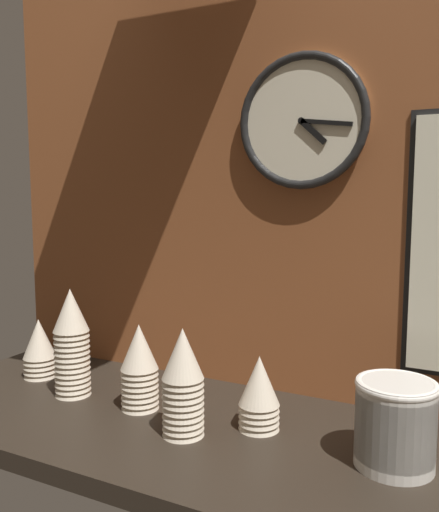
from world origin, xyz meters
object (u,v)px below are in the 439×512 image
(cup_stack_far_left, at_px, (39,348))
(wall_clock, at_px, (303,121))
(cup_stack_left, at_px, (71,343))
(bowl_stack_right, at_px, (396,421))
(cup_stack_center_left, at_px, (139,367))
(cup_stack_center_right, at_px, (259,393))
(cup_stack_center, at_px, (183,382))

(cup_stack_far_left, distance_m, wall_clock, 0.89)
(cup_stack_left, relative_size, bowl_stack_right, 1.65)
(cup_stack_far_left, height_order, cup_stack_left, cup_stack_left)
(cup_stack_far_left, distance_m, cup_stack_left, 0.19)
(cup_stack_center_left, relative_size, cup_stack_left, 0.75)
(wall_clock, bearing_deg, cup_stack_center_right, -94.19)
(cup_stack_far_left, relative_size, cup_stack_center_left, 0.80)
(cup_stack_center_left, distance_m, wall_clock, 0.67)
(cup_stack_center_left, relative_size, wall_clock, 0.64)
(cup_stack_far_left, xyz_separation_m, cup_stack_center_left, (0.36, -0.05, 0.02))
(cup_stack_center_right, bearing_deg, cup_stack_left, -175.96)
(cup_stack_left, relative_size, cup_stack_center_right, 1.67)
(cup_stack_far_left, relative_size, cup_stack_center, 0.70)
(cup_stack_center, bearing_deg, wall_clock, 64.72)
(cup_stack_center_left, xyz_separation_m, cup_stack_center, (0.16, -0.07, 0.01))
(wall_clock, bearing_deg, cup_stack_center_left, -142.55)
(bowl_stack_right, bearing_deg, cup_stack_center_right, 174.59)
(cup_stack_left, bearing_deg, cup_stack_center_right, 4.04)
(cup_stack_center_right, distance_m, bowl_stack_right, 0.28)
(cup_stack_center_right, bearing_deg, cup_stack_center, -142.98)
(cup_stack_far_left, xyz_separation_m, wall_clock, (0.66, 0.18, 0.57))
(cup_stack_center, height_order, bowl_stack_right, cup_stack_center)
(cup_stack_center_left, bearing_deg, cup_stack_center_right, 4.95)
(cup_stack_center_right, bearing_deg, bowl_stack_right, -5.41)
(cup_stack_left, distance_m, bowl_stack_right, 0.75)
(bowl_stack_right, distance_m, wall_clock, 0.67)
(cup_stack_center_left, distance_m, bowl_stack_right, 0.56)
(cup_stack_center_left, distance_m, cup_stack_center_right, 0.29)
(cup_stack_far_left, relative_size, wall_clock, 0.51)
(cup_stack_center_left, height_order, wall_clock, wall_clock)
(wall_clock, bearing_deg, cup_stack_center, -115.28)
(wall_clock, bearing_deg, cup_stack_left, -154.20)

